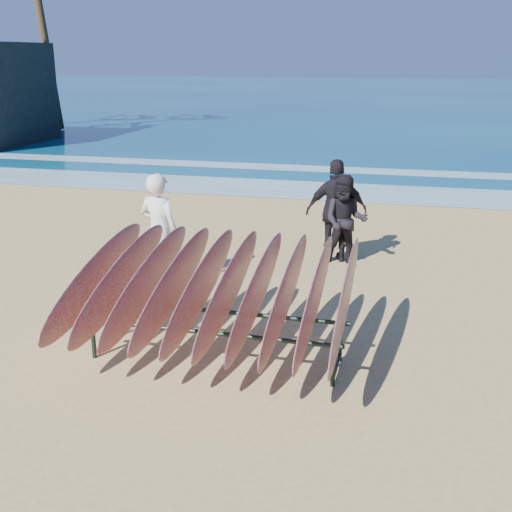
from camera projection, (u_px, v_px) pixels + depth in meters
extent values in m
plane|color=tan|center=(241.00, 343.00, 8.35)|extent=(120.00, 120.00, 0.00)
plane|color=navy|center=(397.00, 95.00, 59.28)|extent=(160.00, 160.00, 0.00)
plane|color=white|center=(336.00, 191.00, 17.61)|extent=(160.00, 160.00, 0.00)
plane|color=white|center=(350.00, 170.00, 20.85)|extent=(160.00, 160.00, 0.00)
cylinder|color=black|center=(93.00, 339.00, 7.89)|extent=(0.06, 0.06, 0.50)
cylinder|color=black|center=(333.00, 366.00, 7.20)|extent=(0.06, 0.06, 0.50)
cylinder|color=black|center=(117.00, 319.00, 8.49)|extent=(0.06, 0.06, 0.50)
cylinder|color=black|center=(340.00, 342.00, 7.80)|extent=(0.06, 0.06, 0.50)
cylinder|color=black|center=(207.00, 333.00, 7.47)|extent=(3.20, 0.06, 0.06)
cylinder|color=black|center=(223.00, 312.00, 8.07)|extent=(3.20, 0.06, 0.06)
cylinder|color=black|center=(106.00, 341.00, 8.24)|extent=(0.05, 0.65, 0.04)
cylinder|color=black|center=(336.00, 367.00, 7.55)|extent=(0.05, 0.65, 0.04)
ellipsoid|color=#5F0612|center=(96.00, 277.00, 8.00)|extent=(0.08, 2.87, 1.17)
ellipsoid|color=#5F0612|center=(122.00, 279.00, 7.92)|extent=(0.08, 2.87, 1.17)
ellipsoid|color=#5F0612|center=(148.00, 282.00, 7.84)|extent=(0.08, 2.87, 1.17)
ellipsoid|color=#5F0612|center=(174.00, 284.00, 7.76)|extent=(0.08, 2.87, 1.17)
ellipsoid|color=#5F0612|center=(201.00, 286.00, 7.68)|extent=(0.08, 2.87, 1.17)
ellipsoid|color=#5F0612|center=(229.00, 289.00, 7.60)|extent=(0.08, 2.87, 1.17)
ellipsoid|color=#5F0612|center=(257.00, 291.00, 7.52)|extent=(0.08, 2.87, 1.17)
ellipsoid|color=#5F0612|center=(286.00, 294.00, 7.44)|extent=(0.08, 2.87, 1.17)
ellipsoid|color=#5F0612|center=(315.00, 296.00, 7.36)|extent=(0.08, 2.87, 1.17)
ellipsoid|color=#5F0612|center=(345.00, 299.00, 7.28)|extent=(0.08, 2.87, 1.17)
imported|color=white|center=(159.00, 231.00, 10.16)|extent=(0.75, 0.58, 1.85)
imported|color=black|center=(345.00, 221.00, 11.21)|extent=(0.81, 0.64, 1.63)
imported|color=black|center=(336.00, 211.00, 11.43)|extent=(1.16, 0.70, 1.85)
cylinder|color=brown|center=(45.00, 42.00, 30.34)|extent=(0.36, 1.69, 8.24)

